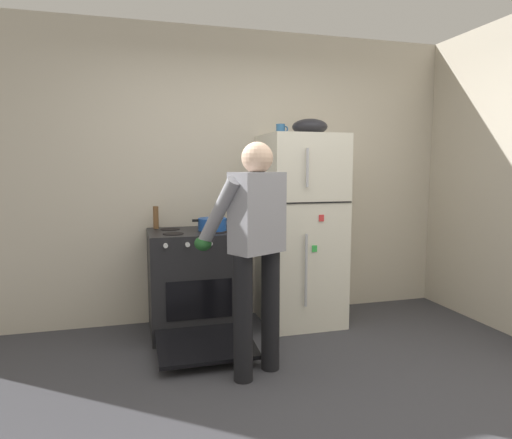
# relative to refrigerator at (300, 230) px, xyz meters

# --- Properties ---
(ground) EXTENTS (8.00, 8.00, 0.00)m
(ground) POSITION_rel_refrigerator_xyz_m (-0.55, -1.57, -0.86)
(ground) COLOR #38383D
(kitchen_wall_back) EXTENTS (6.00, 0.10, 2.70)m
(kitchen_wall_back) POSITION_rel_refrigerator_xyz_m (-0.55, 0.38, 0.49)
(kitchen_wall_back) COLOR beige
(kitchen_wall_back) RESTS_ON ground
(refrigerator) EXTENTS (0.68, 0.72, 1.72)m
(refrigerator) POSITION_rel_refrigerator_xyz_m (0.00, 0.00, 0.00)
(refrigerator) COLOR silver
(refrigerator) RESTS_ON ground
(stove_range) EXTENTS (0.76, 1.21, 0.89)m
(stove_range) POSITION_rel_refrigerator_xyz_m (-0.99, -0.02, -0.43)
(stove_range) COLOR black
(stove_range) RESTS_ON ground
(person_cook) EXTENTS (0.63, 0.65, 1.60)m
(person_cook) POSITION_rel_refrigerator_xyz_m (-0.70, -0.94, 0.09)
(person_cook) COLOR black
(person_cook) RESTS_ON ground
(red_pot) EXTENTS (0.35, 0.25, 0.11)m
(red_pot) POSITION_rel_refrigerator_xyz_m (-0.83, -0.05, 0.09)
(red_pot) COLOR #19479E
(red_pot) RESTS_ON stove_range
(coffee_mug) EXTENTS (0.11, 0.08, 0.10)m
(coffee_mug) POSITION_rel_refrigerator_xyz_m (-0.18, 0.05, 0.91)
(coffee_mug) COLOR #2D6093
(coffee_mug) RESTS_ON refrigerator
(pepper_mill) EXTENTS (0.05, 0.05, 0.20)m
(pepper_mill) POSITION_rel_refrigerator_xyz_m (-1.29, 0.20, 0.13)
(pepper_mill) COLOR brown
(pepper_mill) RESTS_ON stove_range
(mixing_bowl) EXTENTS (0.32, 0.32, 0.14)m
(mixing_bowl) POSITION_rel_refrigerator_xyz_m (0.08, 0.00, 0.93)
(mixing_bowl) COLOR black
(mixing_bowl) RESTS_ON refrigerator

